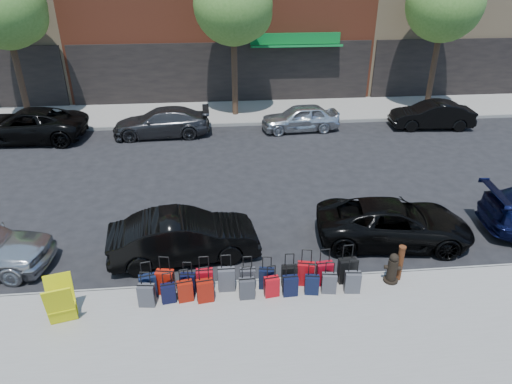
{
  "coord_description": "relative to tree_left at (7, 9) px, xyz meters",
  "views": [
    {
      "loc": [
        -0.66,
        -13.83,
        7.58
      ],
      "look_at": [
        0.53,
        -1.5,
        1.15
      ],
      "focal_mm": 32.0,
      "sensor_mm": 36.0,
      "label": 1
    }
  ],
  "objects": [
    {
      "name": "suitcase_front_10",
      "position": [
        12.4,
        -14.25,
        -4.93
      ],
      "size": [
        0.46,
        0.28,
        1.07
      ],
      "rotation": [
        0.0,
        0.0,
        0.07
      ],
      "color": "black",
      "rests_on": "sidewalk_near"
    },
    {
      "name": "suitcase_back_10",
      "position": [
        12.43,
        -14.65,
        -4.98
      ],
      "size": [
        0.4,
        0.26,
        0.91
      ],
      "rotation": [
        0.0,
        0.0,
        -0.1
      ],
      "color": "#3E3F44",
      "rests_on": "sidewalk_near"
    },
    {
      "name": "car_far_2",
      "position": [
        13.36,
        -2.45,
        -4.78
      ],
      "size": [
        3.83,
        1.75,
        1.27
      ],
      "primitive_type": "imported",
      "rotation": [
        0.0,
        0.0,
        -1.5
      ],
      "color": "silver",
      "rests_on": "ground"
    },
    {
      "name": "car_far_0",
      "position": [
        0.69,
        -2.61,
        -4.68
      ],
      "size": [
        5.34,
        2.65,
        1.46
      ],
      "primitive_type": "imported",
      "rotation": [
        0.0,
        0.0,
        -1.62
      ],
      "color": "black",
      "rests_on": "ground"
    },
    {
      "name": "suitcase_back_1",
      "position": [
        7.93,
        -14.6,
        -5.01
      ],
      "size": [
        0.36,
        0.24,
        0.81
      ],
      "rotation": [
        0.0,
        0.0,
        0.15
      ],
      "color": "black",
      "rests_on": "sidewalk_near"
    },
    {
      "name": "suitcase_front_6",
      "position": [
        10.33,
        -14.3,
        -4.98
      ],
      "size": [
        0.4,
        0.27,
        0.9
      ],
      "rotation": [
        0.0,
        0.0,
        -0.19
      ],
      "color": "black",
      "rests_on": "sidewalk_near"
    },
    {
      "name": "curb_near",
      "position": [
        9.86,
        -13.98,
        -5.34
      ],
      "size": [
        60.0,
        0.08,
        0.15
      ],
      "primitive_type": "cube",
      "color": "gray",
      "rests_on": "ground"
    },
    {
      "name": "tree_left",
      "position": [
        0.0,
        0.0,
        0.0
      ],
      "size": [
        3.8,
        3.8,
        7.27
      ],
      "color": "black",
      "rests_on": "sidewalk_far"
    },
    {
      "name": "suitcase_front_5",
      "position": [
        9.87,
        -14.25,
        -4.98
      ],
      "size": [
        0.38,
        0.21,
        0.91
      ],
      "rotation": [
        0.0,
        0.0,
        -0.01
      ],
      "color": "#343438",
      "rests_on": "sidewalk_near"
    },
    {
      "name": "suitcase_back_7",
      "position": [
        10.88,
        -14.62,
        -4.99
      ],
      "size": [
        0.37,
        0.22,
        0.87
      ],
      "rotation": [
        0.0,
        0.0,
        0.04
      ],
      "color": "black",
      "rests_on": "sidewalk_near"
    },
    {
      "name": "suitcase_back_3",
      "position": [
        8.81,
        -14.64,
        -4.97
      ],
      "size": [
        0.42,
        0.28,
        0.94
      ],
      "rotation": [
        0.0,
        0.0,
        0.14
      ],
      "color": "maroon",
      "rests_on": "sidewalk_near"
    },
    {
      "name": "suitcase_back_9",
      "position": [
        11.85,
        -14.61,
        -4.99
      ],
      "size": [
        0.39,
        0.26,
        0.86
      ],
      "rotation": [
        0.0,
        0.0,
        -0.15
      ],
      "color": "#3E3D43",
      "rests_on": "sidewalk_near"
    },
    {
      "name": "suitcase_front_2",
      "position": [
        8.39,
        -14.31,
        -4.99
      ],
      "size": [
        0.38,
        0.24,
        0.88
      ],
      "rotation": [
        0.0,
        0.0,
        -0.11
      ],
      "color": "black",
      "rests_on": "sidewalk_near"
    },
    {
      "name": "sidewalk_far",
      "position": [
        9.86,
        0.5,
        -5.34
      ],
      "size": [
        60.0,
        4.0,
        0.15
      ],
      "primitive_type": "cube",
      "color": "gray",
      "rests_on": "ground"
    },
    {
      "name": "tree_center",
      "position": [
        10.5,
        0.0,
        0.0
      ],
      "size": [
        3.8,
        3.8,
        7.27
      ],
      "color": "black",
      "rests_on": "sidewalk_far"
    },
    {
      "name": "suitcase_back_0",
      "position": [
        7.43,
        -14.67,
        -4.97
      ],
      "size": [
        0.41,
        0.27,
        0.92
      ],
      "rotation": [
        0.0,
        0.0,
        -0.12
      ],
      "color": "#3B3C40",
      "rests_on": "sidewalk_near"
    },
    {
      "name": "suitcase_front_9",
      "position": [
        11.81,
        -14.28,
        -4.95
      ],
      "size": [
        0.43,
        0.26,
        1.01
      ],
      "rotation": [
        0.0,
        0.0,
        0.07
      ],
      "color": "maroon",
      "rests_on": "sidewalk_near"
    },
    {
      "name": "suitcase_back_6",
      "position": [
        10.42,
        -14.61,
        -5.0
      ],
      "size": [
        0.38,
        0.26,
        0.85
      ],
      "rotation": [
        0.0,
        0.0,
        0.15
      ],
      "color": "#AA0B13",
      "rests_on": "sidewalk_near"
    },
    {
      "name": "suitcase_front_3",
      "position": [
        8.8,
        -14.26,
        -4.96
      ],
      "size": [
        0.41,
        0.23,
        0.98
      ],
      "rotation": [
        0.0,
        0.0,
        0.01
      ],
      "color": "#9B0A15",
      "rests_on": "sidewalk_near"
    },
    {
      "name": "suitcase_front_7",
      "position": [
        10.91,
        -14.27,
        -4.97
      ],
      "size": [
        0.38,
        0.21,
        0.93
      ],
      "rotation": [
        0.0,
        0.0,
        -0.0
      ],
      "color": "black",
      "rests_on": "sidewalk_near"
    },
    {
      "name": "curb_far",
      "position": [
        9.86,
        -1.52,
        -5.34
      ],
      "size": [
        60.0,
        0.08,
        0.15
      ],
      "primitive_type": "cube",
      "color": "gray",
      "rests_on": "ground"
    },
    {
      "name": "suitcase_back_2",
      "position": [
        8.33,
        -14.58,
        -4.99
      ],
      "size": [
        0.39,
        0.27,
        0.87
      ],
      "rotation": [
        0.0,
        0.0,
        0.17
      ],
      "color": "maroon",
      "rests_on": "sidewalk_near"
    },
    {
      "name": "suitcase_front_0",
      "position": [
        7.43,
        -14.34,
        -4.96
      ],
      "size": [
        0.44,
        0.3,
        0.98
      ],
      "rotation": [
        0.0,
        0.0,
        0.2
      ],
      "color": "black",
      "rests_on": "sidewalk_near"
    },
    {
      "name": "suitcase_back_8",
      "position": [
        11.42,
        -14.62,
        -5.0
      ],
      "size": [
        0.37,
        0.25,
        0.82
      ],
      "rotation": [
        0.0,
        0.0,
        -0.17
      ],
      "color": "black",
      "rests_on": "sidewalk_near"
    },
    {
      "name": "car_near_2",
      "position": [
        14.33,
        -12.32,
        -4.79
      ],
      "size": [
        4.72,
        2.62,
        1.25
      ],
      "primitive_type": "imported",
      "rotation": [
        0.0,
        0.0,
        1.44
      ],
      "color": "black",
      "rests_on": "ground"
    },
    {
      "name": "display_rack",
      "position": [
        5.58,
        -14.99,
        -4.73
      ],
      "size": [
        0.74,
        0.78,
        1.07
      ],
      "rotation": [
        0.0,
        0.0,
        0.24
      ],
      "color": "#CCCC0B",
      "rests_on": "sidewalk_near"
    },
    {
      "name": "suitcase_front_8",
      "position": [
        11.34,
        -14.25,
        -4.95
      ],
      "size": [
        0.46,
        0.31,
        1.01
      ],
      "rotation": [
        0.0,
        0.0,
        -0.2
      ],
      "color": "#9F0A10",
      "rests_on": "sidewalk_near"
    },
    {
      "name": "ground",
      "position": [
        9.86,
        -9.5,
        -5.41
      ],
      "size": [
        120.0,
        120.0,
        0.0
      ],
      "primitive_type": "plane",
      "color": "black",
      "rests_on": "ground"
    },
    {
      "name": "bollard",
      "position": [
        13.75,
        -14.28,
        -4.75
      ],
      "size": [
        0.18,
        0.18,
        0.99
      ],
      "color": "#38190C",
      "rests_on": "sidewalk_near"
    },
    {
      "name": "suitcase_back_5",
      "position": [
        9.82,
        -14.63,
        -4.99
      ],
      "size": [
        0.38,
        0.23,
        0.88
      ],
      "rotation": [
        0.0,
        0.0,
        0.03
      ],
      "color": "#323236",
      "rests_on": "sidewalk_near"
    },
    {
      "name": "suitcase_front_4",
      "position": [
        9.34,
        -14.28,
        -4.95
      ],
      "size": [
        0.42,
        0.23,
        1.0
      ],
      "rotation": [
        0.0,
        0.0,
        -0.0
      ],
      "color": "#3F3F45",
      "rests_on": "sidewalk_near"
    },
    {
      "name": "fire_hydrant",
      "position": [
        13.54,
        -14.35,
        -4.88
      ],
      "size": [
        0.43,
        0.38,
        0.84
      ],
      "rotation": [
        0.0,
        0.0,
        -0.27
      ],
      "color": "black",
      "rests_on": "sidewalk_near"
    },
    {
      "name": "car_near_1",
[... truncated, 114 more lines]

